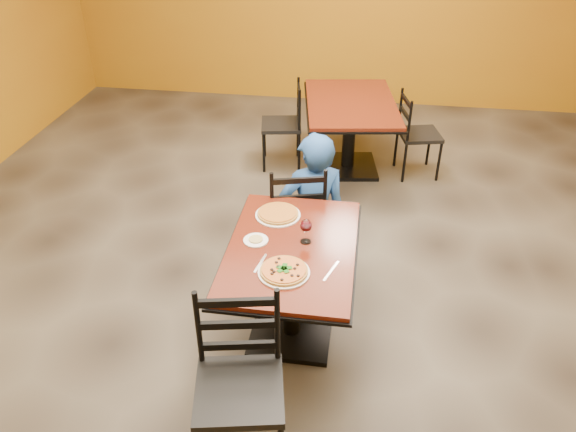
% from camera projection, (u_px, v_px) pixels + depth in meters
% --- Properties ---
extents(floor, '(7.00, 8.00, 0.01)m').
position_uv_depth(floor, '(301.00, 288.00, 4.37)').
color(floor, black).
rests_on(floor, ground).
extents(table_main, '(0.83, 1.23, 0.75)m').
position_uv_depth(table_main, '(292.00, 271.00, 3.65)').
color(table_main, '#561A0D').
rests_on(table_main, floor).
extents(table_second, '(1.10, 1.46, 0.75)m').
position_uv_depth(table_second, '(350.00, 119.00, 5.72)').
color(table_second, '#561A0D').
rests_on(table_second, floor).
extents(chair_main_near, '(0.53, 0.53, 1.01)m').
position_uv_depth(chair_main_near, '(239.00, 392.00, 2.90)').
color(chair_main_near, black).
rests_on(chair_main_near, floor).
extents(chair_main_far, '(0.52, 0.52, 0.95)m').
position_uv_depth(chair_main_far, '(295.00, 214.00, 4.39)').
color(chair_main_far, black).
rests_on(chair_main_far, floor).
extents(chair_second_left, '(0.47, 0.47, 0.90)m').
position_uv_depth(chair_second_left, '(281.00, 125.00, 5.87)').
color(chair_second_left, black).
rests_on(chair_second_left, floor).
extents(chair_second_right, '(0.47, 0.47, 0.87)m').
position_uv_depth(chair_second_right, '(420.00, 135.00, 5.70)').
color(chair_second_right, black).
rests_on(chair_second_right, floor).
extents(diner, '(0.65, 0.53, 1.08)m').
position_uv_depth(diner, '(313.00, 195.00, 4.49)').
color(diner, '#1B4895').
rests_on(diner, floor).
extents(plate_main, '(0.31, 0.31, 0.01)m').
position_uv_depth(plate_main, '(284.00, 272.00, 3.32)').
color(plate_main, white).
rests_on(plate_main, table_main).
extents(pizza_main, '(0.28, 0.28, 0.02)m').
position_uv_depth(pizza_main, '(284.00, 270.00, 3.31)').
color(pizza_main, maroon).
rests_on(pizza_main, plate_main).
extents(plate_far, '(0.31, 0.31, 0.01)m').
position_uv_depth(plate_far, '(278.00, 215.00, 3.85)').
color(plate_far, white).
rests_on(plate_far, table_main).
extents(pizza_far, '(0.28, 0.28, 0.02)m').
position_uv_depth(pizza_far, '(278.00, 213.00, 3.84)').
color(pizza_far, '#BB7524').
rests_on(pizza_far, plate_far).
extents(side_plate, '(0.16, 0.16, 0.01)m').
position_uv_depth(side_plate, '(256.00, 240.00, 3.60)').
color(side_plate, white).
rests_on(side_plate, table_main).
extents(dip, '(0.09, 0.09, 0.01)m').
position_uv_depth(dip, '(256.00, 239.00, 3.59)').
color(dip, '#A69150').
rests_on(dip, side_plate).
extents(wine_glass, '(0.08, 0.08, 0.18)m').
position_uv_depth(wine_glass, '(306.00, 230.00, 3.54)').
color(wine_glass, white).
rests_on(wine_glass, table_main).
extents(fork, '(0.05, 0.19, 0.00)m').
position_uv_depth(fork, '(260.00, 263.00, 3.40)').
color(fork, silver).
rests_on(fork, table_main).
extents(knife, '(0.08, 0.20, 0.00)m').
position_uv_depth(knife, '(331.00, 271.00, 3.34)').
color(knife, silver).
rests_on(knife, table_main).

